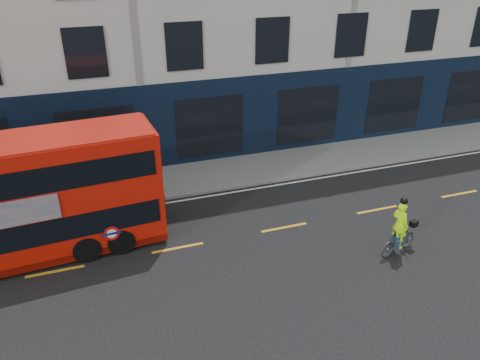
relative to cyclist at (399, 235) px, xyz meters
name	(u,v)px	position (x,y,z in m)	size (l,w,h in m)	color
ground	(188,274)	(-6.97, 1.17, -0.73)	(120.00, 120.00, 0.00)	black
pavement	(154,183)	(-6.97, 7.67, -0.67)	(60.00, 3.00, 0.12)	gray
kerb	(160,199)	(-6.97, 6.17, -0.66)	(60.00, 0.12, 0.13)	slate
road_edge_line	(161,204)	(-6.97, 5.87, -0.73)	(58.00, 0.10, 0.01)	silver
lane_dashes	(178,248)	(-6.97, 2.67, -0.73)	(58.00, 0.12, 0.01)	orange
cyclist	(399,235)	(0.00, 0.00, 0.00)	(1.72, 0.90, 2.17)	#424447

